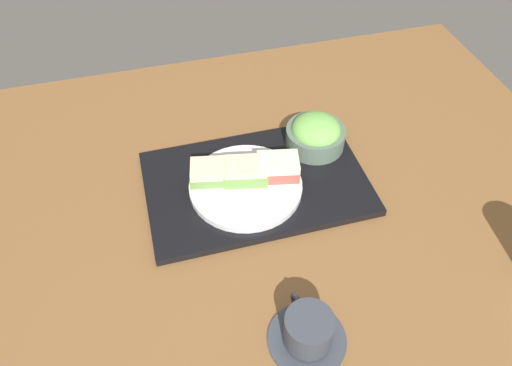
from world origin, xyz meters
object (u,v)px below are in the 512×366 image
Objects in this scene: coffee_cup at (308,331)px; sandwich_near at (278,170)px; sandwich_plate at (245,184)px; sandwich_middle at (245,172)px; sandwich_far at (212,175)px; salad_bowl at (316,134)px.

sandwich_near is at bearing -98.37° from coffee_cup.
coffee_cup is at bearing 92.90° from sandwich_plate.
coffee_cup is (-1.67, 32.95, -2.85)cm from sandwich_middle.
sandwich_plate is 1.75× the size of coffee_cup.
sandwich_plate is at bearing 168.90° from sandwich_far.
salad_bowl is (-17.61, -8.02, -0.99)cm from sandwich_middle.
salad_bowl is (-17.61, -8.02, 2.52)cm from sandwich_plate.
salad_bowl is at bearing -111.26° from coffee_cup.
sandwich_far is at bearing -11.10° from sandwich_plate.
sandwich_middle is at bearing -87.10° from coffee_cup.
sandwich_near and salad_bowl have the same top height.
salad_bowl is at bearing -155.52° from sandwich_middle.
sandwich_plate is 7.22cm from sandwich_far.
sandwich_near is 0.70× the size of salad_bowl.
sandwich_middle is 0.74× the size of salad_bowl.
coffee_cup is (15.94, 40.96, -1.86)cm from salad_bowl.
salad_bowl reaches higher than sandwich_middle.
sandwich_near is at bearing 39.40° from salad_bowl.
sandwich_middle is at bearing 168.90° from sandwich_far.
salad_bowl is (-11.27, -9.26, -1.11)cm from sandwich_near.
sandwich_plate is 2.46× the size of sandwich_far.
sandwich_plate is 7.41cm from sandwich_near.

